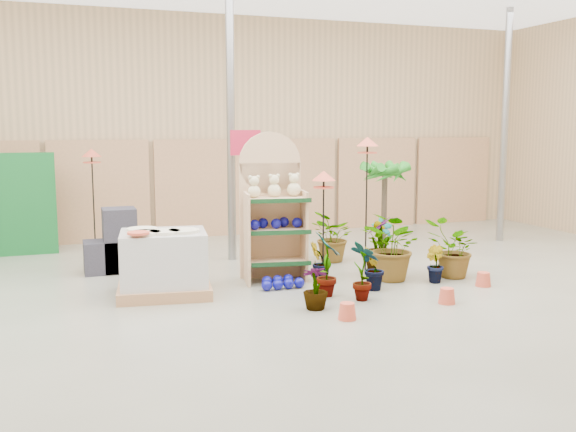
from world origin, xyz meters
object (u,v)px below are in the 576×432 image
(display_shelf, at_px, (272,213))
(potted_plant_2, at_px, (395,247))
(bird_table_front, at_px, (324,179))
(pallet_stack, at_px, (164,263))

(display_shelf, height_order, potted_plant_2, display_shelf)
(bird_table_front, relative_size, potted_plant_2, 1.60)
(pallet_stack, relative_size, bird_table_front, 0.83)
(display_shelf, height_order, bird_table_front, display_shelf)
(display_shelf, bearing_deg, pallet_stack, -157.39)
(display_shelf, bearing_deg, bird_table_front, -26.72)
(pallet_stack, height_order, potted_plant_2, potted_plant_2)
(bird_table_front, height_order, potted_plant_2, bird_table_front)
(bird_table_front, distance_m, potted_plant_2, 1.46)
(pallet_stack, xyz_separation_m, bird_table_front, (2.30, -0.05, 1.07))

